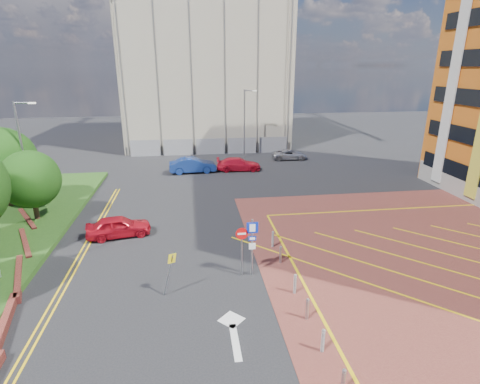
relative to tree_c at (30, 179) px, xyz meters
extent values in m
plane|color=black|center=(13.50, -10.00, -3.19)|extent=(140.00, 140.00, 0.00)
cube|color=maroon|center=(2.90, -12.00, -2.99)|extent=(1.25, 4.56, 0.40)
cube|color=maroon|center=(1.90, -8.00, -2.99)|extent=(1.86, 4.43, 0.40)
cube|color=maroon|center=(0.70, -4.00, -2.99)|extent=(2.29, 4.27, 0.40)
cube|color=maroon|center=(-0.70, 0.00, -2.99)|extent=(2.69, 4.06, 0.40)
cylinder|color=#3D2B1C|center=(0.00, 0.00, -1.99)|extent=(0.36, 0.36, 1.80)
sphere|color=#0D380C|center=(0.00, 0.00, 0.01)|extent=(4.00, 4.00, 4.00)
cylinder|color=#3D2B1C|center=(-3.00, 3.00, -1.79)|extent=(0.36, 0.36, 2.20)
sphere|color=#0D380C|center=(-3.00, 3.00, 0.68)|extent=(5.00, 5.00, 5.00)
cylinder|color=#9EA0A8|center=(-1.00, 2.00, 1.11)|extent=(0.16, 0.16, 8.00)
cylinder|color=#9EA0A8|center=(-0.40, 2.00, 4.99)|extent=(1.20, 0.10, 0.10)
cube|color=silver|center=(0.20, 2.00, 4.96)|extent=(0.50, 0.15, 0.12)
cylinder|color=#9EA0A8|center=(17.50, 18.00, 0.81)|extent=(0.16, 0.16, 8.00)
cylinder|color=#9EA0A8|center=(18.10, 18.00, 4.69)|extent=(1.20, 0.10, 0.10)
cube|color=silver|center=(18.70, 18.00, 4.66)|extent=(0.50, 0.15, 0.12)
cylinder|color=#9EA0A8|center=(14.00, -9.00, -1.59)|extent=(0.10, 0.10, 3.20)
cube|color=#0922A3|center=(14.00, -9.03, -0.44)|extent=(0.60, 0.04, 0.60)
cube|color=white|center=(14.00, -9.06, -0.44)|extent=(0.30, 0.02, 0.42)
cube|color=#0922A3|center=(14.00, -9.03, -1.04)|extent=(0.40, 0.04, 0.25)
cube|color=white|center=(14.00, -9.06, -1.04)|extent=(0.28, 0.02, 0.14)
cube|color=white|center=(14.00, -9.03, -1.49)|extent=(0.35, 0.04, 0.35)
cylinder|color=#9EA0A8|center=(13.45, -9.00, -1.84)|extent=(0.08, 0.08, 2.70)
cylinder|color=red|center=(13.45, -9.03, -0.74)|extent=(0.64, 0.04, 0.64)
cube|color=white|center=(13.45, -9.06, -0.74)|extent=(0.44, 0.02, 0.10)
cylinder|color=#9EA0A8|center=(9.72, -10.32, -2.09)|extent=(0.61, 0.08, 2.15)
cube|color=yellow|center=(9.94, -10.35, -1.19)|extent=(0.41, 0.41, 0.55)
cylinder|color=#9EA0A8|center=(15.80, -17.00, -2.72)|extent=(0.14, 0.14, 0.90)
cylinder|color=black|center=(15.80, -15.00, -2.72)|extent=(0.14, 0.14, 0.90)
cylinder|color=#9EA0A8|center=(15.80, -13.00, -2.72)|extent=(0.14, 0.14, 0.90)
cylinder|color=black|center=(15.80, -11.00, -2.72)|extent=(0.14, 0.14, 0.90)
cylinder|color=#9EA0A8|center=(15.80, -8.00, -2.72)|extent=(0.14, 0.14, 0.90)
cylinder|color=black|center=(15.80, -6.00, -2.72)|extent=(0.14, 0.14, 0.90)
cube|color=#B6AA95|center=(13.50, 30.00, 7.81)|extent=(21.20, 19.20, 22.00)
cube|color=yellow|center=(15.50, 32.00, 13.81)|extent=(0.90, 0.90, 34.00)
cube|color=gray|center=(14.50, 20.00, -2.19)|extent=(21.60, 0.06, 2.00)
imported|color=#B60F1D|center=(6.17, -3.14, -2.50)|extent=(4.29, 2.36, 1.38)
imported|color=navy|center=(11.17, 11.72, -2.40)|extent=(4.93, 2.03, 1.59)
imported|color=red|center=(16.02, 11.94, -2.51)|extent=(4.78, 2.15, 1.36)
imported|color=#A0A0A7|center=(22.66, 16.03, -2.61)|extent=(4.24, 2.10, 1.16)
camera|label=1|loc=(11.04, -26.32, 7.43)|focal=28.00mm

